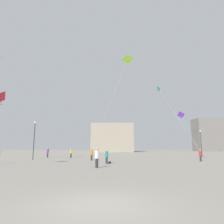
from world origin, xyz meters
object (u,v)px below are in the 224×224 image
at_px(person_in_orange, 92,154).
at_px(person_in_white, 97,157).
at_px(building_left_hall, 113,138).
at_px(handbag_beside_flyer, 110,163).
at_px(kite_violet_delta, 181,115).
at_px(building_centre_hall, 224,135).
at_px(kite_lime_delta, 127,61).
at_px(kite_cyan_delta, 160,90).
at_px(person_in_teal, 107,156).
at_px(lamppost_east, 201,139).
at_px(person_in_red, 200,155).
at_px(person_in_yellow, 71,153).
at_px(person_in_purple, 48,152).
at_px(kite_crimson_delta, 0,98).
at_px(lamppost_west, 34,134).

relative_size(person_in_orange, person_in_white, 0.92).
xyz_separation_m(person_in_orange, person_in_white, (1.79, -10.74, 0.08)).
relative_size(person_in_white, building_left_hall, 0.10).
relative_size(person_in_white, handbag_beside_flyer, 5.79).
relative_size(kite_violet_delta, building_centre_hall, 0.52).
bearing_deg(kite_violet_delta, kite_lime_delta, -133.48).
bearing_deg(kite_violet_delta, building_centre_hall, 56.57).
bearing_deg(kite_cyan_delta, person_in_teal, -122.33).
height_order(kite_violet_delta, handbag_beside_flyer, kite_violet_delta).
height_order(person_in_teal, kite_violet_delta, kite_violet_delta).
height_order(person_in_white, lamppost_east, lamppost_east).
bearing_deg(person_in_red, building_left_hall, 94.96).
bearing_deg(lamppost_east, person_in_red, -113.04).
height_order(person_in_yellow, person_in_red, person_in_yellow).
distance_m(person_in_purple, kite_crimson_delta, 20.45).
bearing_deg(person_in_orange, kite_violet_delta, 144.42).
distance_m(person_in_yellow, person_in_red, 21.53).
xyz_separation_m(kite_lime_delta, lamppost_east, (15.09, 11.36, -11.58)).
relative_size(kite_lime_delta, lamppost_west, 2.45).
bearing_deg(kite_lime_delta, kite_crimson_delta, -141.41).
bearing_deg(person_in_orange, lamppost_west, -80.00).
bearing_deg(person_in_yellow, person_in_purple, 48.53).
bearing_deg(kite_cyan_delta, person_in_orange, -141.62).
distance_m(building_left_hall, lamppost_east, 50.14).
relative_size(kite_lime_delta, handbag_beside_flyer, 45.21).
relative_size(person_in_white, kite_crimson_delta, 0.31).
distance_m(person_in_teal, building_left_hall, 63.65).
bearing_deg(lamppost_west, kite_crimson_delta, -83.74).
relative_size(kite_cyan_delta, building_left_hall, 0.71).
height_order(person_in_orange, lamppost_east, lamppost_east).
bearing_deg(kite_lime_delta, person_in_teal, -117.31).
relative_size(person_in_teal, lamppost_east, 0.31).
distance_m(person_in_yellow, kite_lime_delta, 18.85).
distance_m(person_in_white, building_left_hall, 68.48).
distance_m(kite_violet_delta, handbag_beside_flyer, 24.45).
bearing_deg(kite_cyan_delta, person_in_red, -76.75).
relative_size(person_in_red, lamppost_west, 0.27).
xyz_separation_m(kite_crimson_delta, lamppost_west, (-1.36, 12.39, -2.81)).
distance_m(person_in_yellow, lamppost_east, 25.43).
height_order(kite_violet_delta, building_centre_hall, building_centre_hall).
bearing_deg(handbag_beside_flyer, person_in_orange, 116.01).
bearing_deg(building_centre_hall, kite_violet_delta, -123.43).
xyz_separation_m(person_in_yellow, building_centre_hall, (60.65, 63.82, 6.93)).
bearing_deg(person_in_teal, kite_cyan_delta, 95.81).
relative_size(person_in_orange, person_in_yellow, 1.01).
height_order(person_in_red, lamppost_east, lamppost_east).
xyz_separation_m(person_in_purple, handbag_beside_flyer, (12.21, -14.47, -0.87)).
bearing_deg(person_in_red, person_in_orange, 166.83).
height_order(kite_lime_delta, building_centre_hall, kite_lime_delta).
bearing_deg(kite_violet_delta, person_in_orange, -144.77).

